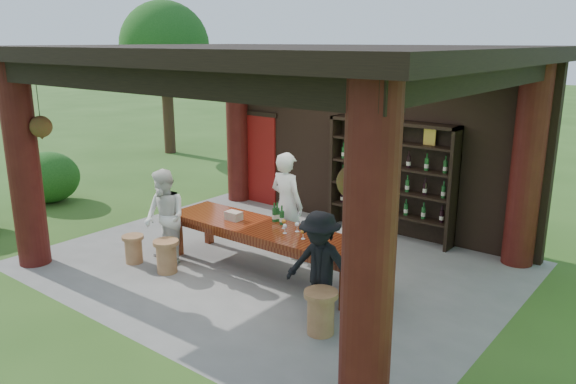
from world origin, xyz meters
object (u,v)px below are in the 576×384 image
Objects in this scene: stool_near_left at (166,256)px; guest_woman at (165,218)px; wine_shelf at (390,179)px; tasting_table at (267,234)px; stool_near_right at (321,311)px; stool_far_left at (134,248)px; host at (287,205)px; guest_man at (320,267)px; napkin_basket at (234,216)px.

stool_near_left is 0.34× the size of guest_woman.
wine_shelf reaches higher than guest_woman.
tasting_table is (-0.67, -2.75, -0.46)m from wine_shelf.
wine_shelf reaches higher than stool_near_right.
host reaches higher than stool_far_left.
stool_near_right is at bearing 0.09° from stool_far_left.
stool_near_left is 0.36× the size of guest_man.
napkin_basket reaches higher than tasting_table.
host reaches higher than stool_near_left.
stool_far_left is at bearing -179.16° from guest_man.
guest_man is 5.76× the size of napkin_basket.
tasting_table is at bearing 28.50° from stool_far_left.
guest_man is at bearing 144.00° from host.
guest_woman is 6.08× the size of napkin_basket.
stool_near_right is 0.36× the size of guest_woman.
guest_woman is at bearing 35.55° from stool_far_left.
stool_near_left is 3.03m from stool_near_right.
tasting_table is 1.63m from stool_near_left.
host is 1.21× the size of guest_man.
tasting_table is 2.29× the size of guest_woman.
guest_man is (3.56, 0.28, 0.50)m from stool_far_left.
tasting_table is at bearing 4.48° from napkin_basket.
stool_far_left is at bearing -179.91° from stool_near_right.
host is at bearing 59.16° from guest_woman.
tasting_table is 6.36× the size of stool_near_right.
stool_far_left is (-0.75, -0.07, -0.03)m from stool_near_left.
wine_shelf reaches higher than napkin_basket.
stool_near_left is at bearing -29.50° from guest_woman.
tasting_table is 1.77m from guest_man.
wine_shelf is 9.54× the size of napkin_basket.
wine_shelf is 5.25× the size of stool_far_left.
tasting_table is 1.72m from guest_woman.
stool_far_left is at bearing -142.21° from napkin_basket.
host is at bearing 137.49° from stool_near_right.
stool_near_left is 0.75m from stool_far_left.
napkin_basket reaches higher than stool_near_left.
guest_woman is (-2.20, -3.50, -0.30)m from wine_shelf.
guest_man is (1.76, -1.54, -0.16)m from host.
stool_near_right is at bearing -1.28° from stool_near_left.
tasting_table is 0.81m from host.
stool_far_left is (-2.66, -3.83, -0.85)m from wine_shelf.
stool_near_right is at bearing 5.52° from guest_woman.
stool_near_left is 1.24m from napkin_basket.
stool_far_left is 0.26× the size of host.
guest_man is (1.57, -0.80, 0.11)m from tasting_table.
stool_far_left is 0.30× the size of guest_woman.
host is at bearing 45.44° from stool_far_left.
guest_woman reaches higher than tasting_table.
tasting_table is at bearing 149.07° from stool_near_right.
napkin_basket is at bearing 37.79° from stool_far_left.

